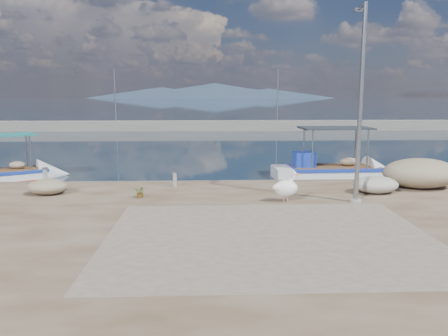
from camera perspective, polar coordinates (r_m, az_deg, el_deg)
ground at (r=15.17m, az=0.54°, el=-7.23°), size 1400.00×1400.00×0.00m
quay at (r=9.48m, az=2.31°, el=-16.26°), size 44.00×22.00×0.50m
quay_patch at (r=12.26m, az=5.94°, el=-8.93°), size 9.00×7.00×0.01m
breakwater at (r=54.64m, az=-1.43°, el=5.56°), size 120.00×2.20×7.50m
mountains at (r=664.55m, az=-1.73°, el=9.96°), size 370.00×280.00×22.00m
boat_left at (r=25.14m, az=-27.00°, el=-1.04°), size 6.05×4.45×2.81m
boat_right at (r=23.93m, az=13.99°, el=-0.69°), size 6.67×2.46×3.16m
pelican at (r=16.10m, az=8.15°, el=-2.54°), size 1.19×0.72×1.13m
lamp_post at (r=16.32m, az=17.33°, el=7.08°), size 0.44×0.96×7.00m
bollard_near at (r=18.73m, az=-6.46°, el=-1.35°), size 0.22×0.22×0.66m
bollard_far at (r=20.70m, az=-22.32°, el=-0.87°), size 0.24×0.24×0.73m
potted_plant at (r=16.93m, az=-10.83°, el=-3.11°), size 0.48×0.44×0.44m
net_pile_b at (r=18.57m, az=-22.04°, el=-2.27°), size 1.55×1.20×0.60m
net_pile_d at (r=18.45m, az=19.20°, el=-2.07°), size 1.79×1.34×0.67m
net_pile_c at (r=20.15m, az=24.29°, el=-0.61°), size 3.18×2.27×1.25m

